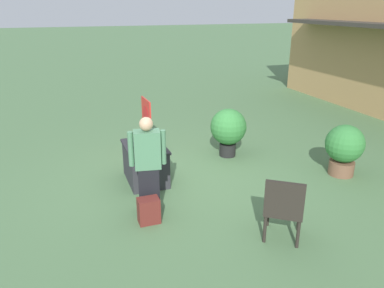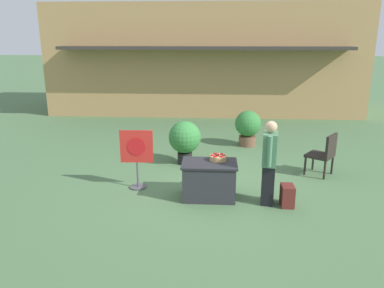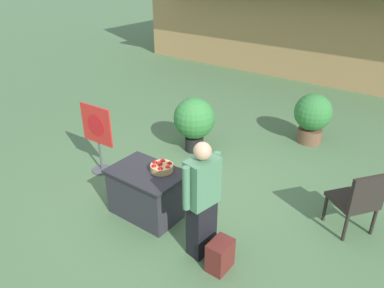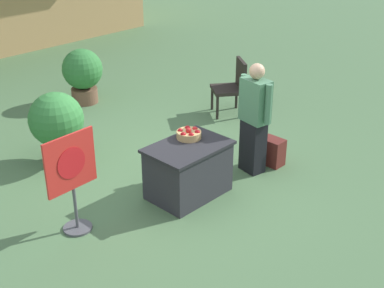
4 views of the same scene
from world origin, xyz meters
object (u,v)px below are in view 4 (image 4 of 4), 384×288
(backpack, at_px, (272,152))
(potted_plant_near_right, at_px, (56,122))
(patio_chair, at_px, (233,84))
(apple_basket, at_px, (189,134))
(display_table, at_px, (188,170))
(potted_plant_near_left, at_px, (83,73))
(person_visitor, at_px, (254,118))
(poster_board, at_px, (72,178))

(backpack, bearing_deg, potted_plant_near_right, 132.21)
(patio_chair, bearing_deg, apple_basket, 63.68)
(potted_plant_near_right, bearing_deg, display_table, -72.33)
(patio_chair, relative_size, potted_plant_near_left, 0.95)
(patio_chair, height_order, potted_plant_near_left, potted_plant_near_left)
(backpack, bearing_deg, apple_basket, 161.12)
(backpack, xyz_separation_m, potted_plant_near_left, (-0.44, 4.17, 0.39))
(apple_basket, xyz_separation_m, backpack, (1.34, -0.46, -0.60))
(display_table, relative_size, person_visitor, 0.67)
(apple_basket, height_order, poster_board, poster_board)
(potted_plant_near_left, xyz_separation_m, potted_plant_near_right, (-1.74, -1.77, 0.06))
(poster_board, distance_m, potted_plant_near_right, 1.90)
(poster_board, relative_size, patio_chair, 1.27)
(person_visitor, xyz_separation_m, poster_board, (-2.69, 0.61, -0.11))
(person_visitor, distance_m, poster_board, 2.77)
(apple_basket, bearing_deg, display_table, -138.34)
(display_table, height_order, poster_board, poster_board)
(poster_board, height_order, potted_plant_near_left, poster_board)
(potted_plant_near_right, bearing_deg, poster_board, -117.59)
(patio_chair, relative_size, potted_plant_near_right, 0.91)
(apple_basket, height_order, potted_plant_near_left, potted_plant_near_left)
(potted_plant_near_left, distance_m, potted_plant_near_right, 2.48)
(display_table, distance_m, potted_plant_near_right, 2.22)
(display_table, height_order, potted_plant_near_left, potted_plant_near_left)
(display_table, height_order, patio_chair, patio_chair)
(poster_board, height_order, potted_plant_near_right, poster_board)
(person_visitor, bearing_deg, poster_board, -2.64)
(display_table, bearing_deg, poster_board, 165.25)
(backpack, relative_size, potted_plant_near_right, 0.38)
(potted_plant_near_right, bearing_deg, backpack, -47.79)
(display_table, bearing_deg, apple_basket, 41.66)
(display_table, height_order, person_visitor, person_visitor)
(person_visitor, xyz_separation_m, backpack, (0.36, -0.10, -0.63))
(poster_board, bearing_deg, backpack, 74.44)
(person_visitor, distance_m, potted_plant_near_left, 4.08)
(potted_plant_near_right, bearing_deg, patio_chair, -11.31)
(display_table, xyz_separation_m, patio_chair, (2.65, 1.43, 0.19))
(person_visitor, xyz_separation_m, patio_chair, (1.50, 1.64, -0.28))
(display_table, distance_m, backpack, 1.55)
(backpack, bearing_deg, display_table, 168.52)
(backpack, distance_m, patio_chair, 2.11)
(person_visitor, bearing_deg, backpack, 174.72)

